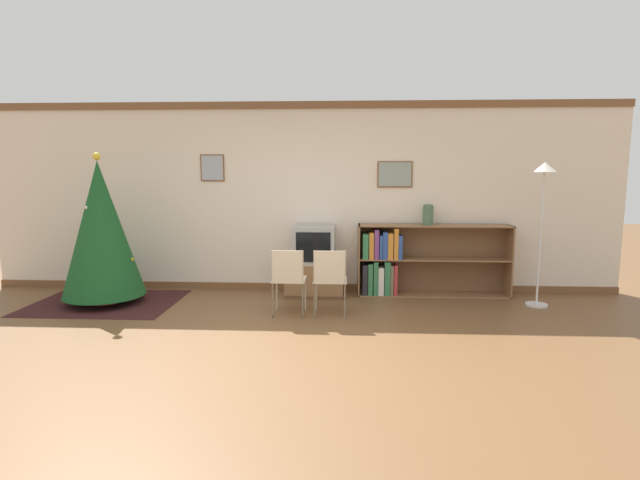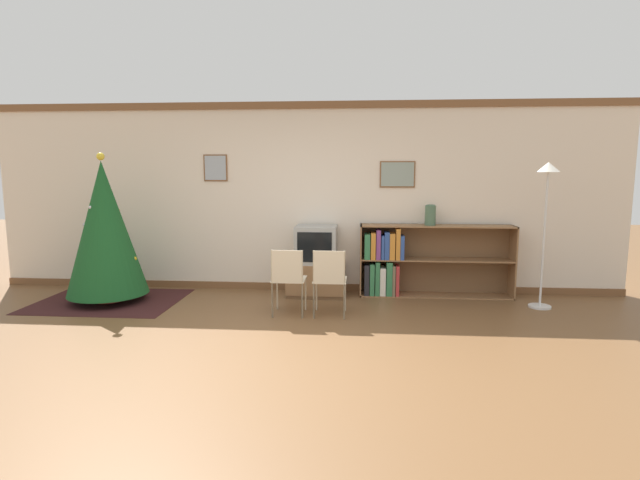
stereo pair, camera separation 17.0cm
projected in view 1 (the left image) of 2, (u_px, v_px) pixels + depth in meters
name	position (u px, v px, depth m)	size (l,w,h in m)	color
ground_plane	(275.00, 355.00, 4.77)	(24.00, 24.00, 0.00)	brown
wall_back	(300.00, 198.00, 7.19)	(9.09, 0.11, 2.70)	silver
area_rug	(106.00, 303.00, 6.62)	(1.87, 1.45, 0.01)	#381919
christmas_tree	(101.00, 229.00, 6.48)	(1.04, 1.04, 1.96)	maroon
tv_console	(315.00, 279.00, 7.00)	(0.80, 0.55, 0.47)	brown
television	(314.00, 244.00, 6.92)	(0.57, 0.53, 0.52)	#9E9E99
folding_chair_left	(288.00, 278.00, 5.97)	(0.40, 0.40, 0.82)	beige
folding_chair_right	(330.00, 278.00, 5.94)	(0.40, 0.40, 0.82)	beige
bookshelf	(405.00, 261.00, 7.00)	(2.10, 0.36, 0.99)	olive
vase	(428.00, 214.00, 6.89)	(0.15, 0.15, 0.28)	#47664C
standing_lamp	(543.00, 197.00, 6.29)	(0.28, 0.28, 1.85)	silver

